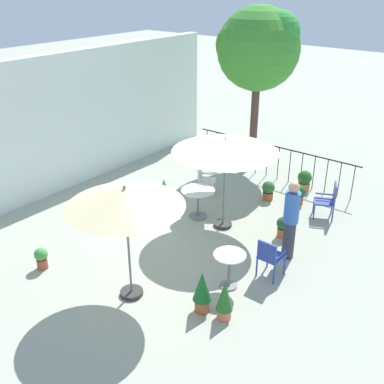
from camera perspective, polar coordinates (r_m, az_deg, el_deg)
The scene contains 21 objects.
ground_plane at distance 11.20m, azimuth -0.05°, elevation -4.39°, with size 60.00×60.00×0.00m, color #A1A593.
villa_facade at distance 13.38m, azimuth -14.80°, elevation 8.51°, with size 11.03×0.30×3.72m, color white.
terrace_railing at distance 13.84m, azimuth 9.98°, elevation 4.38°, with size 0.03×5.24×1.01m.
shade_tree at distance 14.25m, azimuth 8.20°, elevation 17.16°, with size 2.57×2.44×4.79m.
patio_umbrella_0 at distance 8.06m, azimuth -8.27°, elevation -0.80°, with size 2.11×2.11×2.30m.
patio_umbrella_1 at distance 10.43m, azimuth 4.14°, elevation 5.68°, with size 2.44×2.44×2.28m.
cafe_table_0 at distance 9.00m, azimuth 4.65°, elevation -8.91°, with size 0.63×0.63×0.74m.
cafe_table_1 at distance 11.44m, azimuth 0.74°, elevation -0.74°, with size 0.84×0.84×0.75m.
patio_chair_0 at distance 11.90m, azimuth 16.50°, elevation -0.81°, with size 0.61×0.63×0.94m.
patio_chair_1 at distance 12.60m, azimuth 1.54°, elevation 1.69°, with size 0.62×0.61×0.85m.
patio_chair_2 at distance 9.36m, azimuth 9.59°, elevation -7.75°, with size 0.47×0.44×0.87m.
potted_plant_0 at distance 10.90m, azimuth 11.15°, elevation -4.19°, with size 0.30×0.30×0.50m.
potted_plant_1 at distance 10.12m, azimuth -18.12°, elevation -7.69°, with size 0.28×0.28×0.48m.
potted_plant_2 at distance 8.42m, azimuth 1.26°, elevation -12.06°, with size 0.35×0.35×0.84m.
potted_plant_3 at distance 13.35m, azimuth 13.72°, elevation 1.45°, with size 0.39×0.39×0.58m.
potted_plant_4 at distance 12.55m, azimuth -7.53°, elevation 0.16°, with size 0.27×0.27×0.49m.
potted_plant_5 at distance 12.60m, azimuth 9.41°, elevation 0.25°, with size 0.34×0.34×0.53m.
potted_plant_6 at distance 12.53m, azimuth 13.07°, elevation -0.23°, with size 0.33×0.33×0.52m.
potted_plant_7 at distance 12.00m, azimuth -3.46°, elevation -0.16°, with size 0.32×0.32×0.80m.
potted_plant_8 at distance 8.31m, azimuth 4.04°, elevation -13.07°, with size 0.31×0.31×0.79m.
standing_person at distance 9.87m, azimuth 12.10°, elevation -3.30°, with size 0.43×0.43×1.78m.
Camera 1 is at (-7.58, -6.06, 5.59)m, focal length 43.17 mm.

